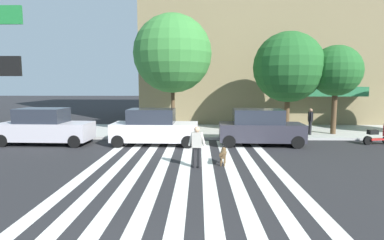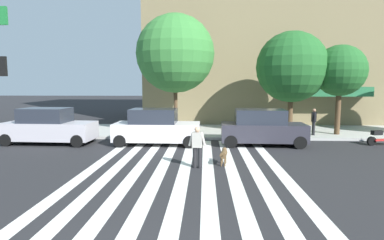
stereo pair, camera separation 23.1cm
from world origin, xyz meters
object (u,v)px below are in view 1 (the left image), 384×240
Objects in this scene: parked_car_near_curb at (45,127)px; pedestrian_dog_walker at (197,145)px; street_tree_nearest at (173,54)px; parked_car_behind_first at (154,128)px; street_tree_middle at (288,67)px; dog_on_leash at (223,154)px; parked_scooter at (378,136)px; pedestrian_bystander at (310,120)px; street_tree_further at (336,71)px; parked_car_third_in_line at (260,128)px.

pedestrian_dog_walker is at bearing -29.72° from parked_car_near_curb.
parked_car_behind_first is at bearing -101.28° from street_tree_nearest.
street_tree_middle is 9.93m from dog_on_leash.
street_tree_nearest is 9.57m from dog_on_leash.
parked_car_near_curb is 5.99m from parked_car_behind_first.
parked_car_near_curb is 10.32m from dog_on_leash.
parked_scooter is at bearing -39.14° from street_tree_middle.
pedestrian_bystander is (15.36, 2.71, 0.14)m from parked_car_near_curb.
dog_on_leash is (-7.53, -7.26, -3.65)m from street_tree_further.
dog_on_leash is at bearing -118.69° from parked_car_third_in_line.
parked_car_near_curb is 14.98m from street_tree_middle.
parked_car_third_in_line is 2.78× the size of parked_scooter.
parked_car_near_curb is 1.07× the size of parked_car_behind_first.
street_tree_middle is (8.14, 3.59, 3.43)m from parked_car_behind_first.
pedestrian_dog_walker is at bearing -153.14° from dog_on_leash.
pedestrian_bystander is at bearing -35.47° from street_tree_middle.
pedestrian_dog_walker is at bearing -125.39° from parked_car_third_in_line.
parked_car_near_curb is 3.01× the size of pedestrian_bystander.
street_tree_further is 3.38× the size of pedestrian_dog_walker.
street_tree_further is (10.95, 3.05, 3.16)m from parked_car_behind_first.
parked_car_near_curb is at bearing -151.63° from street_tree_nearest.
dog_on_leash is (1.07, 0.54, -0.48)m from pedestrian_dog_walker.
street_tree_nearest is at bearing 28.37° from parked_car_near_curb.
pedestrian_bystander is at bearing 10.00° from parked_car_near_curb.
parked_scooter is at bearing -40.62° from pedestrian_bystander.
parked_car_near_curb reaches higher than parked_scooter.
pedestrian_bystander is at bearing -6.05° from street_tree_nearest.
dog_on_leash is at bearing -71.05° from street_tree_nearest.
street_tree_nearest is 1.18× the size of street_tree_middle.
parked_car_third_in_line is at bearing 54.61° from pedestrian_dog_walker.
parked_car_behind_first is 0.83× the size of street_tree_further.
street_tree_nearest is 9.56m from pedestrian_dog_walker.
parked_scooter is 12.85m from street_tree_nearest.
dog_on_leash is (-4.73, -7.80, -3.92)m from street_tree_middle.
parked_car_near_curb is at bearing 180.00° from parked_car_third_in_line.
pedestrian_dog_walker is at bearing -133.27° from pedestrian_bystander.
parked_car_near_curb reaches higher than dog_on_leash.
dog_on_leash is at bearing -136.04° from street_tree_further.
street_tree_further is at bearing 12.20° from pedestrian_bystander.
street_tree_further is at bearing 15.58° from parked_car_behind_first.
parked_car_behind_first is 5.72m from parked_car_third_in_line.
dog_on_leash is at bearing -121.23° from street_tree_middle.
parked_car_behind_first is 1.02× the size of parked_car_third_in_line.
pedestrian_dog_walker is (1.62, -8.38, -4.31)m from street_tree_nearest.
parked_car_third_in_line is (5.72, 0.00, 0.01)m from parked_car_behind_first.
street_tree_nearest is at bearing 100.92° from pedestrian_dog_walker.
parked_scooter is at bearing 27.18° from dog_on_leash.
parked_car_third_in_line is 5.51m from street_tree_middle.
street_tree_nearest is at bearing 176.78° from street_tree_further.
dog_on_leash is (-2.31, -4.21, -0.50)m from parked_car_third_in_line.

